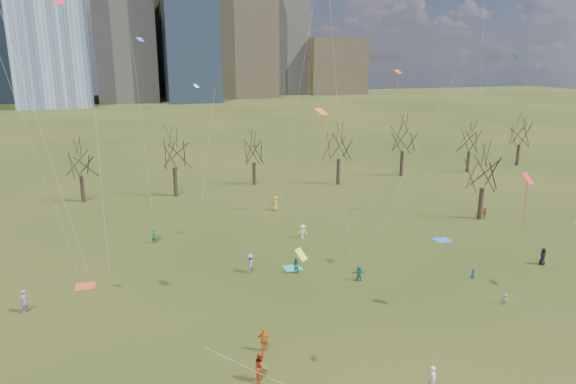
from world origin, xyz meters
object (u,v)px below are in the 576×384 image
object	(u,v)px
blanket_crimson	(85,286)
person_2	(261,367)
blanket_teal	(293,268)
blanket_navy	(442,240)
person_4	(264,340)
person_1	(433,379)

from	to	relation	value
blanket_crimson	person_2	bearing A→B (deg)	-58.55
blanket_teal	blanket_crimson	bearing A→B (deg)	173.95
blanket_navy	person_2	world-z (taller)	person_2
person_2	person_4	world-z (taller)	person_2
blanket_teal	person_2	distance (m)	17.01
blanket_crimson	person_1	bearing A→B (deg)	-47.38
blanket_crimson	blanket_navy	bearing A→B (deg)	0.13
blanket_navy	person_2	bearing A→B (deg)	-144.86
person_1	person_4	distance (m)	10.71
blanket_navy	person_1	xyz separation A→B (m)	(-15.53, -21.39, 0.79)
person_1	blanket_navy	bearing A→B (deg)	-5.60
blanket_teal	person_1	bearing A→B (deg)	-84.67
blanket_teal	person_2	xyz separation A→B (m)	(-7.26, -15.35, 0.94)
blanket_teal	blanket_navy	distance (m)	17.46
person_2	person_4	bearing A→B (deg)	-4.28
person_1	person_4	size ratio (longest dim) A/B	0.99
person_1	blanket_crimson	bearing A→B (deg)	73.01
blanket_teal	blanket_crimson	world-z (taller)	same
blanket_crimson	person_4	world-z (taller)	person_4
blanket_navy	person_4	bearing A→B (deg)	-148.75
blanket_crimson	person_4	size ratio (longest dim) A/B	0.98
person_4	person_1	bearing A→B (deg)	165.25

